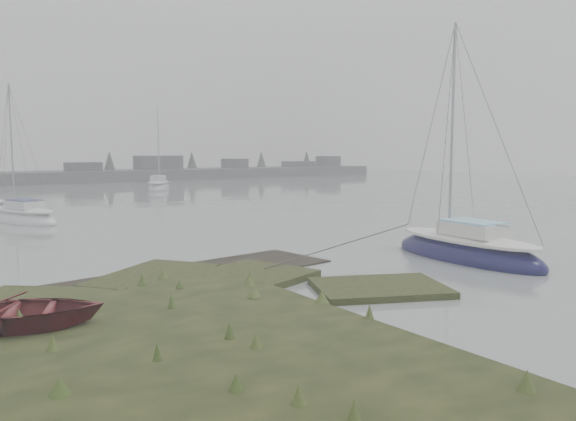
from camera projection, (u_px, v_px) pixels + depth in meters
The scene contains 6 objects.
ground at pixel (67, 206), 39.75m from camera, with size 160.00×160.00×0.00m, color gray.
far_shoreline at pixel (201, 172), 81.01m from camera, with size 60.00×8.00×4.15m.
sailboat_main at pixel (466, 251), 20.00m from camera, with size 2.66×6.58×9.05m.
sailboat_white at pixel (23, 218), 30.44m from camera, with size 3.66×6.04×8.10m.
sailboat_far_b at pixel (159, 187), 56.98m from camera, with size 4.90×6.65×9.05m.
dinghy at pixel (21, 312), 11.48m from camera, with size 2.33×3.27×0.68m, color maroon.
Camera 1 is at (-10.40, -11.29, 3.82)m, focal length 35.00 mm.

